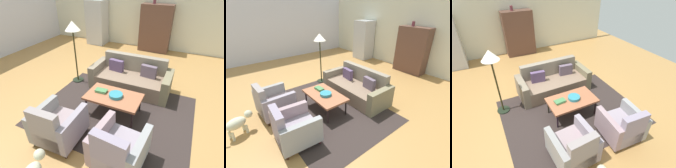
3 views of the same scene
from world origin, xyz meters
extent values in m
plane|color=#AF7F45|center=(0.00, 0.00, 0.00)|extent=(11.33, 11.33, 0.00)
cube|color=beige|center=(0.00, 3.92, 1.40)|extent=(9.44, 0.12, 2.80)
cube|color=#322926|center=(0.56, -0.71, 0.00)|extent=(3.40, 2.60, 0.01)
cube|color=#7E6653|center=(0.56, 0.34, 0.21)|extent=(1.75, 0.92, 0.42)
cube|color=gray|center=(0.56, 0.70, 0.43)|extent=(1.74, 0.20, 0.86)
cube|color=#786F52|center=(1.52, 0.35, 0.31)|extent=(0.19, 0.90, 0.62)
cube|color=#7C6F5C|center=(-0.40, 0.33, 0.31)|extent=(0.19, 0.90, 0.62)
cube|color=#5F505F|center=(1.01, 0.44, 0.58)|extent=(0.41, 0.16, 0.32)
cube|color=#564265|center=(0.11, 0.44, 0.58)|extent=(0.41, 0.17, 0.32)
cylinder|color=black|center=(0.03, -0.48, 0.20)|extent=(0.04, 0.04, 0.41)
cylinder|color=black|center=(1.09, -0.48, 0.20)|extent=(0.04, 0.04, 0.41)
cylinder|color=black|center=(0.03, -1.04, 0.20)|extent=(0.04, 0.04, 0.41)
cylinder|color=black|center=(1.09, -1.04, 0.20)|extent=(0.04, 0.04, 0.41)
cube|color=#A15F3F|center=(0.56, -0.76, 0.43)|extent=(1.20, 0.70, 0.05)
cylinder|color=#372C17|center=(-0.39, -1.53, 0.05)|extent=(0.05, 0.05, 0.10)
cylinder|color=#342320|center=(0.29, -1.51, 0.05)|extent=(0.05, 0.05, 0.10)
cylinder|color=black|center=(0.31, -2.19, 0.05)|extent=(0.05, 0.05, 0.10)
cube|color=gray|center=(-0.04, -1.86, 0.25)|extent=(0.59, 0.82, 0.30)
cube|color=gray|center=(-0.03, -2.19, 0.49)|extent=(0.57, 0.16, 0.78)
cube|color=gray|center=(-0.38, -1.87, 0.38)|extent=(0.15, 0.80, 0.56)
cube|color=gray|center=(0.30, -1.85, 0.38)|extent=(0.15, 0.80, 0.56)
cylinder|color=#3B2A12|center=(0.85, -1.50, 0.05)|extent=(0.05, 0.05, 0.10)
cylinder|color=#3C1A1F|center=(1.53, -1.55, 0.05)|extent=(0.05, 0.05, 0.10)
cylinder|color=#2C241E|center=(0.80, -2.17, 0.05)|extent=(0.05, 0.05, 0.10)
cylinder|color=#381D11|center=(1.48, -2.22, 0.05)|extent=(0.05, 0.05, 0.10)
cube|color=gray|center=(1.16, -1.86, 0.25)|extent=(0.62, 0.84, 0.30)
cube|color=gray|center=(1.14, -2.19, 0.49)|extent=(0.57, 0.18, 0.78)
cube|color=gray|center=(0.82, -1.84, 0.38)|extent=(0.18, 0.81, 0.56)
cube|color=gray|center=(1.50, -1.88, 0.38)|extent=(0.18, 0.81, 0.56)
cylinder|color=teal|center=(0.62, -0.76, 0.49)|extent=(0.30, 0.30, 0.07)
cube|color=#447B4B|center=(0.25, -0.72, 0.47)|extent=(0.24, 0.18, 0.03)
cube|color=#447C49|center=(0.25, -0.72, 0.50)|extent=(0.28, 0.17, 0.02)
cube|color=brown|center=(0.43, 3.57, 0.90)|extent=(1.20, 0.50, 1.80)
cube|color=#3C2E24|center=(0.13, 3.83, 0.90)|extent=(0.56, 0.01, 1.51)
cube|color=#41281A|center=(0.73, 3.83, 0.90)|extent=(0.56, 0.01, 1.51)
cylinder|color=brown|center=(0.28, 3.57, 1.89)|extent=(0.11, 0.11, 0.19)
cylinder|color=black|center=(-1.01, 0.15, 0.01)|extent=(0.32, 0.32, 0.03)
cylinder|color=#2C2912|center=(-1.01, 0.15, 0.76)|extent=(0.04, 0.04, 1.45)
cone|color=silver|center=(-1.01, 0.15, 1.60)|extent=(0.40, 0.40, 0.24)
camera|label=1|loc=(1.85, -3.62, 2.67)|focal=28.38mm
camera|label=2|loc=(3.73, -2.81, 2.61)|focal=26.53mm
camera|label=3|loc=(-1.11, -3.62, 3.15)|focal=27.50mm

